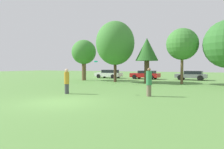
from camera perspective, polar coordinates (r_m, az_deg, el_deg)
The scene contains 11 objects.
ground_plane at distance 11.52m, azimuth -13.79°, elevation -7.18°, with size 120.00×120.00×0.00m, color #5B8E42.
person_thrower at distance 14.75m, azimuth -12.01°, elevation -1.70°, with size 0.33×0.33×1.71m.
person_catcher at distance 13.41m, azimuth 9.85°, elevation -2.00°, with size 0.35×0.35×1.76m.
frisbee at distance 14.18m, azimuth -4.34°, elevation 3.49°, with size 0.27×0.25×0.12m.
tree_0 at distance 28.28m, azimuth -7.53°, elevation 5.87°, with size 3.18×3.18×5.29m.
tree_1 at distance 25.12m, azimuth 0.85°, elevation 8.36°, with size 4.50×4.50×7.10m.
tree_2 at distance 23.12m, azimuth 9.30°, elevation 6.39°, with size 2.42×2.42×4.87m.
tree_3 at distance 23.39m, azimuth 18.27°, elevation 7.68°, with size 3.27×3.27×5.78m.
parked_car_white at distance 33.32m, azimuth -0.82°, elevation 0.21°, with size 4.20×2.22×1.29m.
parked_car_red at distance 31.17m, azimuth 8.93°, elevation -0.01°, with size 4.19×2.20×1.21m.
parked_car_grey at distance 30.45m, azimuth 20.55°, elevation -0.14°, with size 4.09×2.23×1.22m.
Camera 1 is at (7.25, -8.75, 1.88)m, focal length 34.20 mm.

